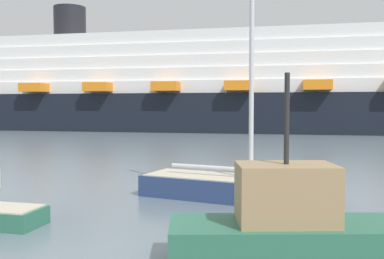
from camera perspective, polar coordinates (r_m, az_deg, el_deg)
name	(u,v)px	position (r m, az deg, el deg)	size (l,w,h in m)	color
sailboat_2	(236,185)	(16.74, 5.66, -7.10)	(7.50, 4.04, 10.59)	navy
fishing_boat_0	(295,229)	(10.27, 13.01, -12.32)	(5.89, 2.72, 4.21)	#2D6B51
cruise_ship	(178,89)	(62.45, -1.82, 5.19)	(92.00, 18.81, 17.82)	black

